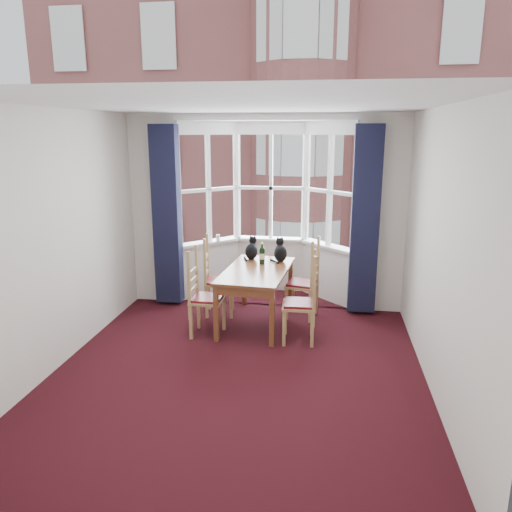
% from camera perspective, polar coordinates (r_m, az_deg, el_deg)
% --- Properties ---
extents(floor, '(4.50, 4.50, 0.00)m').
position_cam_1_polar(floor, '(5.58, -2.09, -13.17)').
color(floor, black).
rests_on(floor, ground).
extents(ceiling, '(4.50, 4.50, 0.00)m').
position_cam_1_polar(ceiling, '(4.96, -2.39, 16.93)').
color(ceiling, white).
rests_on(ceiling, floor).
extents(wall_left, '(0.00, 4.50, 4.50)m').
position_cam_1_polar(wall_left, '(5.79, -22.08, 1.57)').
color(wall_left, silver).
rests_on(wall_left, floor).
extents(wall_right, '(0.00, 4.50, 4.50)m').
position_cam_1_polar(wall_right, '(5.12, 20.35, 0.19)').
color(wall_right, silver).
rests_on(wall_right, floor).
extents(wall_near, '(4.00, 0.00, 4.00)m').
position_cam_1_polar(wall_near, '(3.01, -10.15, -8.71)').
color(wall_near, silver).
rests_on(wall_near, floor).
extents(wall_back_pier_left, '(0.70, 0.12, 2.80)m').
position_cam_1_polar(wall_back_pier_left, '(7.66, -11.37, 5.16)').
color(wall_back_pier_left, silver).
rests_on(wall_back_pier_left, floor).
extents(wall_back_pier_right, '(0.70, 0.12, 2.80)m').
position_cam_1_polar(wall_back_pier_right, '(7.25, 14.10, 4.53)').
color(wall_back_pier_right, silver).
rests_on(wall_back_pier_right, floor).
extents(bay_window, '(2.76, 0.94, 2.80)m').
position_cam_1_polar(bay_window, '(7.77, 1.50, 5.56)').
color(bay_window, white).
rests_on(bay_window, floor).
extents(curtain_left, '(0.38, 0.22, 2.60)m').
position_cam_1_polar(curtain_left, '(7.42, -10.14, 4.55)').
color(curtain_left, '#171934').
rests_on(curtain_left, floor).
extents(curtain_right, '(0.38, 0.22, 2.60)m').
position_cam_1_polar(curtain_right, '(7.06, 12.35, 3.97)').
color(curtain_right, '#171934').
rests_on(curtain_right, floor).
extents(dining_table, '(0.92, 1.56, 0.76)m').
position_cam_1_polar(dining_table, '(6.67, 0.07, -2.26)').
color(dining_table, brown).
rests_on(dining_table, floor).
extents(chair_left_near, '(0.41, 0.43, 0.92)m').
position_cam_1_polar(chair_left_near, '(6.41, -6.38, -4.93)').
color(chair_left_near, tan).
rests_on(chair_left_near, floor).
extents(chair_left_far, '(0.45, 0.47, 0.92)m').
position_cam_1_polar(chair_left_far, '(7.11, -4.93, -2.98)').
color(chair_left_far, tan).
rests_on(chair_left_far, floor).
extents(chair_right_near, '(0.42, 0.44, 0.92)m').
position_cam_1_polar(chair_right_near, '(6.20, 5.77, -5.60)').
color(chair_right_near, tan).
rests_on(chair_right_near, floor).
extents(chair_right_far, '(0.47, 0.49, 0.92)m').
position_cam_1_polar(chair_right_far, '(6.97, 5.99, -3.35)').
color(chair_right_far, tan).
rests_on(chair_right_far, floor).
extents(cat_left, '(0.20, 0.27, 0.34)m').
position_cam_1_polar(cat_left, '(7.16, -0.51, 0.70)').
color(cat_left, black).
rests_on(cat_left, dining_table).
extents(cat_right, '(0.23, 0.29, 0.35)m').
position_cam_1_polar(cat_right, '(7.03, 2.81, 0.46)').
color(cat_right, black).
rests_on(cat_right, dining_table).
extents(wine_bottle, '(0.08, 0.08, 0.30)m').
position_cam_1_polar(wine_bottle, '(6.88, 0.70, 0.14)').
color(wine_bottle, black).
rests_on(wine_bottle, dining_table).
extents(candle_tall, '(0.06, 0.06, 0.11)m').
position_cam_1_polar(candle_tall, '(7.83, -4.36, 2.06)').
color(candle_tall, white).
rests_on(candle_tall, bay_window).
extents(street, '(80.00, 80.00, 0.00)m').
position_cam_1_polar(street, '(38.11, 6.75, 1.04)').
color(street, '#333335').
rests_on(street, ground).
extents(tenement_building, '(18.40, 7.80, 15.20)m').
position_cam_1_polar(tenement_building, '(18.93, 5.67, 11.15)').
color(tenement_building, '#934F4C').
rests_on(tenement_building, street).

